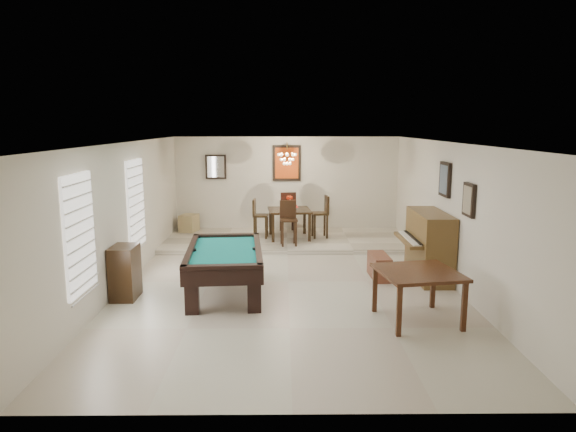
{
  "coord_description": "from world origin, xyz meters",
  "views": [
    {
      "loc": [
        -0.09,
        -9.3,
        2.92
      ],
      "look_at": [
        0.0,
        0.6,
        1.15
      ],
      "focal_mm": 32.0,
      "sensor_mm": 36.0,
      "label": 1
    }
  ],
  "objects_px": {
    "dining_table": "(289,221)",
    "corner_bench": "(189,223)",
    "square_table": "(417,296)",
    "upright_piano": "(421,245)",
    "chandelier": "(287,155)",
    "apothecary_chest": "(125,272)",
    "piano_bench": "(379,266)",
    "flower_vase": "(289,200)",
    "dining_chair_west": "(261,219)",
    "dining_chair_east": "(320,217)",
    "dining_chair_north": "(287,212)",
    "dining_chair_south": "(289,223)",
    "pool_table": "(225,272)"
  },
  "relations": [
    {
      "from": "upright_piano",
      "to": "chandelier",
      "type": "height_order",
      "value": "chandelier"
    },
    {
      "from": "upright_piano",
      "to": "corner_bench",
      "type": "height_order",
      "value": "upright_piano"
    },
    {
      "from": "dining_chair_south",
      "to": "dining_chair_north",
      "type": "distance_m",
      "value": 1.53
    },
    {
      "from": "pool_table",
      "to": "dining_chair_west",
      "type": "distance_m",
      "value": 3.99
    },
    {
      "from": "piano_bench",
      "to": "dining_table",
      "type": "distance_m",
      "value": 3.48
    },
    {
      "from": "chandelier",
      "to": "flower_vase",
      "type": "bearing_deg",
      "value": 46.06
    },
    {
      "from": "pool_table",
      "to": "dining_chair_south",
      "type": "height_order",
      "value": "dining_chair_south"
    },
    {
      "from": "pool_table",
      "to": "dining_chair_north",
      "type": "xyz_separation_m",
      "value": [
        1.12,
        4.67,
        0.27
      ]
    },
    {
      "from": "flower_vase",
      "to": "dining_chair_west",
      "type": "bearing_deg",
      "value": 178.25
    },
    {
      "from": "dining_table",
      "to": "chandelier",
      "type": "xyz_separation_m",
      "value": [
        -0.06,
        -0.06,
        1.66
      ]
    },
    {
      "from": "upright_piano",
      "to": "dining_chair_west",
      "type": "relative_size",
      "value": 1.59
    },
    {
      "from": "apothecary_chest",
      "to": "dining_chair_south",
      "type": "distance_m",
      "value": 4.39
    },
    {
      "from": "upright_piano",
      "to": "dining_table",
      "type": "xyz_separation_m",
      "value": [
        -2.49,
        3.04,
        -0.1
      ]
    },
    {
      "from": "apothecary_chest",
      "to": "dining_chair_north",
      "type": "xyz_separation_m",
      "value": [
        2.79,
        4.9,
        0.2
      ]
    },
    {
      "from": "square_table",
      "to": "dining_chair_south",
      "type": "relative_size",
      "value": 1.08
    },
    {
      "from": "dining_table",
      "to": "corner_bench",
      "type": "xyz_separation_m",
      "value": [
        -2.66,
        0.82,
        -0.2
      ]
    },
    {
      "from": "upright_piano",
      "to": "dining_chair_west",
      "type": "height_order",
      "value": "upright_piano"
    },
    {
      "from": "dining_chair_south",
      "to": "pool_table",
      "type": "bearing_deg",
      "value": -115.01
    },
    {
      "from": "dining_table",
      "to": "flower_vase",
      "type": "xyz_separation_m",
      "value": [
        0.0,
        0.0,
        0.54
      ]
    },
    {
      "from": "dining_chair_west",
      "to": "dining_chair_east",
      "type": "relative_size",
      "value": 0.92
    },
    {
      "from": "dining_chair_west",
      "to": "piano_bench",
      "type": "bearing_deg",
      "value": -137.43
    },
    {
      "from": "square_table",
      "to": "dining_chair_west",
      "type": "xyz_separation_m",
      "value": [
        -2.57,
        5.25,
        0.22
      ]
    },
    {
      "from": "piano_bench",
      "to": "apothecary_chest",
      "type": "distance_m",
      "value": 4.68
    },
    {
      "from": "flower_vase",
      "to": "dining_chair_west",
      "type": "distance_m",
      "value": 0.86
    },
    {
      "from": "square_table",
      "to": "dining_chair_east",
      "type": "bearing_deg",
      "value": 101.73
    },
    {
      "from": "upright_piano",
      "to": "apothecary_chest",
      "type": "bearing_deg",
      "value": -168.16
    },
    {
      "from": "dining_chair_west",
      "to": "square_table",
      "type": "bearing_deg",
      "value": -149.71
    },
    {
      "from": "square_table",
      "to": "piano_bench",
      "type": "distance_m",
      "value": 2.22
    },
    {
      "from": "pool_table",
      "to": "square_table",
      "type": "bearing_deg",
      "value": -27.79
    },
    {
      "from": "dining_table",
      "to": "flower_vase",
      "type": "bearing_deg",
      "value": 0.0
    },
    {
      "from": "dining_chair_east",
      "to": "corner_bench",
      "type": "relative_size",
      "value": 2.13
    },
    {
      "from": "upright_piano",
      "to": "chandelier",
      "type": "bearing_deg",
      "value": 130.51
    },
    {
      "from": "flower_vase",
      "to": "dining_chair_east",
      "type": "bearing_deg",
      "value": 3.58
    },
    {
      "from": "dining_chair_north",
      "to": "chandelier",
      "type": "bearing_deg",
      "value": 81.45
    },
    {
      "from": "pool_table",
      "to": "apothecary_chest",
      "type": "height_order",
      "value": "apothecary_chest"
    },
    {
      "from": "corner_bench",
      "to": "dining_chair_north",
      "type": "bearing_deg",
      "value": -1.87
    },
    {
      "from": "dining_chair_south",
      "to": "corner_bench",
      "type": "xyz_separation_m",
      "value": [
        -2.63,
        1.61,
        -0.3
      ]
    },
    {
      "from": "flower_vase",
      "to": "pool_table",
      "type": "bearing_deg",
      "value": -106.55
    },
    {
      "from": "pool_table",
      "to": "flower_vase",
      "type": "height_order",
      "value": "flower_vase"
    },
    {
      "from": "pool_table",
      "to": "apothecary_chest",
      "type": "relative_size",
      "value": 2.56
    },
    {
      "from": "apothecary_chest",
      "to": "dining_chair_west",
      "type": "bearing_deg",
      "value": 63.09
    },
    {
      "from": "upright_piano",
      "to": "flower_vase",
      "type": "height_order",
      "value": "upright_piano"
    },
    {
      "from": "dining_chair_north",
      "to": "corner_bench",
      "type": "bearing_deg",
      "value": -9.49
    },
    {
      "from": "piano_bench",
      "to": "dining_chair_north",
      "type": "distance_m",
      "value": 4.17
    },
    {
      "from": "square_table",
      "to": "corner_bench",
      "type": "height_order",
      "value": "square_table"
    },
    {
      "from": "pool_table",
      "to": "dining_table",
      "type": "xyz_separation_m",
      "value": [
        1.17,
        3.93,
        0.15
      ]
    },
    {
      "from": "piano_bench",
      "to": "flower_vase",
      "type": "bearing_deg",
      "value": 119.32
    },
    {
      "from": "upright_piano",
      "to": "dining_chair_south",
      "type": "xyz_separation_m",
      "value": [
        -2.52,
        2.25,
        -0.0
      ]
    },
    {
      "from": "apothecary_chest",
      "to": "piano_bench",
      "type": "bearing_deg",
      "value": 14.04
    },
    {
      "from": "upright_piano",
      "to": "square_table",
      "type": "bearing_deg",
      "value": -106.1
    }
  ]
}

